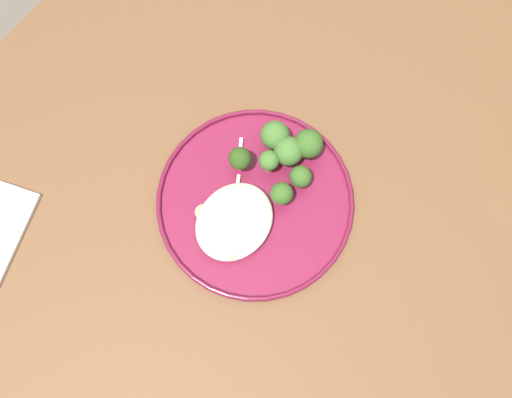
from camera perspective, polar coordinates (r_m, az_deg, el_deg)
name	(u,v)px	position (r m, az deg, el deg)	size (l,w,h in m)	color
ground	(259,276)	(1.59, 0.31, -7.54)	(6.00, 6.00, 0.00)	#665B51
wooden_dining_table	(261,221)	(0.94, 0.52, -2.15)	(1.40, 1.00, 0.74)	brown
dinner_plate	(256,201)	(0.86, 0.00, -0.20)	(0.29, 0.29, 0.02)	maroon
noodle_bed	(234,221)	(0.83, -2.14, -2.21)	(0.12, 0.10, 0.03)	beige
seared_scallop_left_edge	(203,213)	(0.84, -5.17, -1.35)	(0.02, 0.02, 0.01)	beige
seared_scallop_half_hidden	(261,226)	(0.84, 0.52, -2.61)	(0.03, 0.03, 0.01)	#DBB77A
seared_scallop_right_edge	(227,211)	(0.84, -2.89, -1.15)	(0.03, 0.03, 0.01)	#E5C689
seared_scallop_tiny_bay	(244,234)	(0.83, -1.14, -3.48)	(0.02, 0.02, 0.01)	beige
seared_scallop_center_golden	(239,221)	(0.84, -1.65, -2.15)	(0.02, 0.02, 0.01)	#DBB77A
seared_scallop_tilted_round	(232,249)	(0.83, -2.32, -4.89)	(0.03, 0.03, 0.02)	beige
broccoli_floret_beside_noodles	(282,194)	(0.83, 2.52, 0.52)	(0.03, 0.03, 0.05)	#7A994C
broccoli_floret_center_pile	(240,159)	(0.84, -1.58, 3.95)	(0.03, 0.03, 0.06)	#89A356
broccoli_floret_tall_stalk	(269,161)	(0.84, 1.27, 3.73)	(0.03, 0.03, 0.05)	#89A356
broccoli_floret_small_sprig	(275,135)	(0.85, 1.86, 6.23)	(0.04, 0.04, 0.06)	#7A994C
broccoli_floret_split_head	(300,177)	(0.84, 4.36, 2.16)	(0.03, 0.03, 0.04)	#89A356
broccoli_floret_left_leaning	(288,151)	(0.85, 3.17, 4.68)	(0.04, 0.04, 0.06)	#7A994C
broccoli_floret_front_edge	(307,143)	(0.85, 4.97, 5.51)	(0.04, 0.04, 0.06)	#7A994C
onion_sliver_short_strip	(240,152)	(0.87, -1.57, 4.60)	(0.05, 0.01, 0.00)	silver
onion_sliver_long_sliver	(259,201)	(0.85, 0.32, -0.19)	(0.05, 0.01, 0.00)	silver
onion_sliver_curled_piece	(283,141)	(0.88, 2.60, 5.67)	(0.06, 0.01, 0.00)	silver
onion_sliver_pale_crescent	(236,189)	(0.86, -1.99, 0.97)	(0.04, 0.01, 0.00)	silver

